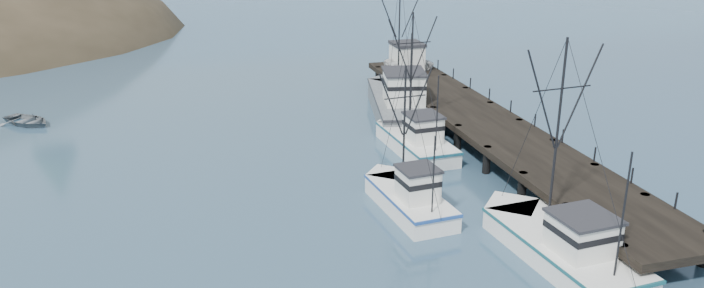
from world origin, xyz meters
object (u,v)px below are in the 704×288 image
work_vessel (400,102)px  motorboat (28,124)px  pickup_truck (410,63)px  pier_shed (407,56)px  pier (489,126)px  trawler_mid (408,197)px  trawler_near (559,244)px  trawler_far (415,140)px

work_vessel → motorboat: work_vessel is taller
pickup_truck → motorboat: bearing=89.2°
motorboat → pier_shed: bearing=-41.4°
pier → work_vessel: 10.43m
trawler_mid → motorboat: trawler_mid is taller
motorboat → trawler_near: bearing=-91.2°
pier → pickup_truck: size_ratio=8.74×
motorboat → pier: bearing=-68.8°
trawler_mid → pickup_truck: (10.12, 27.18, 1.88)m
work_vessel → motorboat: bearing=168.8°
trawler_far → work_vessel: size_ratio=0.68×
trawler_mid → pickup_truck: size_ratio=1.86×
work_vessel → pickup_truck: 9.33m
trawler_mid → pickup_truck: trawler_mid is taller
pickup_truck → trawler_far: bearing=157.0°
trawler_far → pier_shed: (5.60, 17.17, 2.60)m
trawler_mid → pickup_truck: bearing=69.6°
trawler_near → pier_shed: 35.46m
work_vessel → pickup_truck: (3.96, 8.32, 1.47)m
work_vessel → pickup_truck: size_ratio=3.16×
pier → pier_shed: bearing=90.7°
trawler_near → trawler_mid: (-5.72, 7.95, -0.00)m
trawler_mid → pier_shed: (9.83, 27.18, 2.60)m
trawler_mid → work_vessel: (6.17, 18.86, 0.41)m
trawler_mid → motorboat: bearing=135.6°
trawler_far → trawler_mid: bearing=-112.9°
pier → work_vessel: (-3.87, 9.68, -0.46)m
trawler_near → pickup_truck: (4.40, 35.13, 1.88)m
trawler_near → work_vessel: bearing=89.1°
trawler_far → trawler_near: bearing=-85.2°
pier → trawler_near: 17.69m
trawler_near → trawler_mid: size_ratio=1.30×
pier → work_vessel: size_ratio=2.77×
pier → work_vessel: work_vessel is taller
trawler_mid → work_vessel: work_vessel is taller
work_vessel → trawler_mid: bearing=-108.1°
pier → trawler_far: 5.93m
trawler_mid → pier_shed: 29.02m
trawler_near → pickup_truck: trawler_near is taller
trawler_far → pickup_truck: 18.25m
trawler_near → trawler_far: bearing=94.8°
work_vessel → motorboat: size_ratio=3.29×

